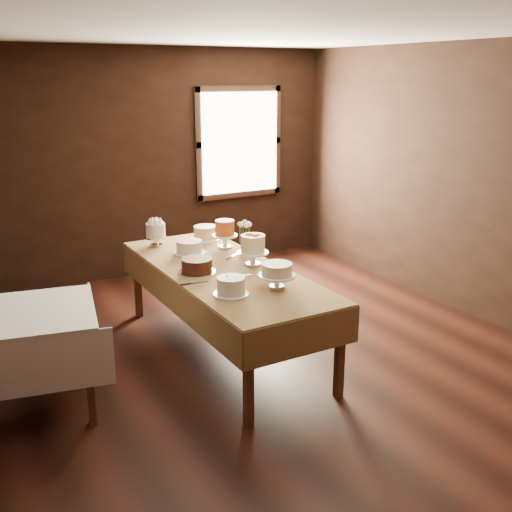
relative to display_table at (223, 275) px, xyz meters
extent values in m
cube|color=black|center=(0.20, -0.44, -0.74)|extent=(5.00, 6.00, 0.01)
cube|color=beige|center=(0.20, -0.44, 2.06)|extent=(5.00, 6.00, 0.01)
cube|color=black|center=(0.20, 2.56, 0.66)|extent=(5.00, 0.02, 2.80)
cube|color=black|center=(2.70, -0.44, 0.66)|extent=(0.02, 6.00, 2.80)
cube|color=#FFEABF|center=(1.50, 2.50, 0.86)|extent=(1.10, 0.05, 1.30)
cube|color=#4B2913|center=(-0.40, -1.20, -0.38)|extent=(0.06, 0.06, 0.73)
cube|color=#4B2913|center=(-0.42, 1.19, -0.38)|extent=(0.06, 0.06, 0.73)
cube|color=#4B2913|center=(0.42, -1.19, -0.38)|extent=(0.06, 0.06, 0.73)
cube|color=#4B2913|center=(0.40, 1.20, -0.38)|extent=(0.06, 0.06, 0.73)
cube|color=#4B2913|center=(0.00, 0.00, 0.03)|extent=(0.96, 2.52, 0.04)
cube|color=#9E7B47|center=(0.00, 0.00, 0.05)|extent=(1.02, 2.58, 0.01)
cube|color=#4B2913|center=(-1.40, -0.65, -0.37)|extent=(0.06, 0.06, 0.75)
cube|color=#4B2913|center=(-1.25, 0.10, -0.37)|extent=(0.06, 0.06, 0.75)
cube|color=#4B2913|center=(-1.70, -0.20, 0.03)|extent=(1.01, 1.01, 0.04)
cube|color=white|center=(-1.70, -0.20, 0.05)|extent=(1.11, 1.11, 0.01)
cylinder|color=silver|center=(-0.25, 1.01, 0.11)|extent=(0.23, 0.23, 0.11)
cylinder|color=silver|center=(-0.25, 1.01, 0.24)|extent=(0.27, 0.27, 0.13)
cylinder|color=white|center=(0.28, 0.98, 0.06)|extent=(0.31, 0.31, 0.01)
cylinder|color=#CBB387|center=(0.28, 0.98, 0.14)|extent=(0.28, 0.28, 0.13)
cylinder|color=white|center=(-0.07, 0.59, 0.06)|extent=(0.32, 0.32, 0.01)
cylinder|color=silver|center=(-0.07, 0.59, 0.12)|extent=(0.36, 0.36, 0.11)
cylinder|color=white|center=(0.32, 0.61, 0.13)|extent=(0.25, 0.25, 0.14)
cylinder|color=#C5571C|center=(0.32, 0.61, 0.28)|extent=(0.25, 0.25, 0.15)
cylinder|color=silver|center=(-0.25, 0.02, 0.06)|extent=(0.33, 0.33, 0.01)
cylinder|color=#3B160C|center=(-0.25, 0.02, 0.13)|extent=(0.37, 0.37, 0.12)
cylinder|color=white|center=(0.29, -0.03, 0.13)|extent=(0.29, 0.29, 0.14)
cylinder|color=beige|center=(0.29, -0.03, 0.27)|extent=(0.28, 0.28, 0.15)
cylinder|color=white|center=(-0.24, -0.62, 0.06)|extent=(0.29, 0.29, 0.01)
cylinder|color=silver|center=(-0.24, -0.62, 0.14)|extent=(0.30, 0.30, 0.13)
cylinder|color=white|center=(0.16, -0.66, 0.12)|extent=(0.31, 0.31, 0.12)
cylinder|color=beige|center=(0.16, -0.66, 0.23)|extent=(0.35, 0.35, 0.10)
cube|color=silver|center=(0.07, -0.27, 0.06)|extent=(0.24, 0.03, 0.01)
cube|color=silver|center=(0.29, -0.45, 0.06)|extent=(0.16, 0.21, 0.01)
cube|color=silver|center=(-0.03, 0.35, 0.06)|extent=(0.07, 0.24, 0.01)
cube|color=silver|center=(0.29, 0.33, 0.06)|extent=(0.21, 0.15, 0.01)
cube|color=silver|center=(-0.34, -0.25, 0.06)|extent=(0.24, 0.05, 0.01)
imported|color=#2D2823|center=(0.37, 0.27, 0.12)|extent=(0.17, 0.17, 0.13)
camera|label=1|loc=(-2.26, -4.61, 1.73)|focal=42.33mm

